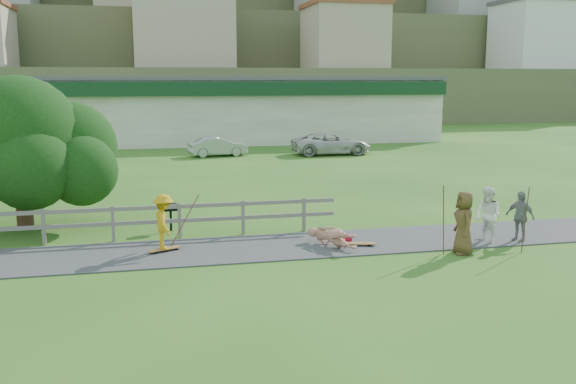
% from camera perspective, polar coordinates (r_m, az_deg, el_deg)
% --- Properties ---
extents(ground, '(260.00, 260.00, 0.00)m').
position_cam_1_polar(ground, '(17.43, -2.29, -6.31)').
color(ground, '#2A5D1A').
rests_on(ground, ground).
extents(path, '(34.00, 3.00, 0.04)m').
position_cam_1_polar(path, '(18.84, -3.14, -5.00)').
color(path, '#3B3B3D').
rests_on(path, ground).
extents(fence, '(15.05, 0.10, 1.10)m').
position_cam_1_polar(fence, '(20.24, -17.06, -2.33)').
color(fence, '#5F5A54').
rests_on(fence, ground).
extents(strip_mall, '(32.50, 10.75, 5.10)m').
position_cam_1_polar(strip_mall, '(51.92, -5.14, 7.42)').
color(strip_mall, '#B8AEA1').
rests_on(strip_mall, ground).
extents(hillside, '(220.00, 67.00, 47.50)m').
position_cam_1_polar(hillside, '(108.21, -11.65, 14.87)').
color(hillside, '#555F38').
rests_on(hillside, ground).
extents(skater_rider, '(0.70, 1.09, 1.59)m').
position_cam_1_polar(skater_rider, '(18.56, -10.97, -2.93)').
color(skater_rider, gold).
rests_on(skater_rider, ground).
extents(skater_fallen, '(1.76, 1.23, 0.65)m').
position_cam_1_polar(skater_fallen, '(18.91, 3.92, -4.00)').
color(skater_fallen, tan).
rests_on(skater_fallen, ground).
extents(spectator_a, '(0.88, 1.00, 1.73)m').
position_cam_1_polar(spectator_a, '(20.09, 17.36, -2.02)').
color(spectator_a, white).
rests_on(spectator_a, ground).
extents(spectator_b, '(0.77, 0.99, 1.57)m').
position_cam_1_polar(spectator_b, '(20.67, 19.92, -2.06)').
color(spectator_b, gray).
rests_on(spectator_b, ground).
extents(spectator_c, '(0.71, 0.96, 1.80)m').
position_cam_1_polar(spectator_c, '(18.75, 15.37, -2.65)').
color(spectator_c, brown).
rests_on(spectator_c, ground).
extents(car_silver, '(3.89, 1.85, 1.23)m').
position_cam_1_polar(car_silver, '(41.44, -6.28, 4.03)').
color(car_silver, '#A0A4A8').
rests_on(car_silver, ground).
extents(car_white, '(5.19, 2.46, 1.43)m').
position_cam_1_polar(car_white, '(42.16, 3.87, 4.31)').
color(car_white, beige).
rests_on(car_white, ground).
extents(tree, '(6.40, 6.40, 4.18)m').
position_cam_1_polar(tree, '(22.82, -22.62, 2.19)').
color(tree, black).
rests_on(tree, ground).
extents(bbq, '(0.45, 0.36, 0.89)m').
position_cam_1_polar(bbq, '(21.27, -10.38, -2.23)').
color(bbq, black).
rests_on(bbq, ground).
extents(longboard_rider, '(0.99, 0.64, 0.11)m').
position_cam_1_polar(longboard_rider, '(18.74, -10.90, -5.14)').
color(longboard_rider, brown).
rests_on(longboard_rider, ground).
extents(longboard_fallen, '(1.02, 0.50, 0.11)m').
position_cam_1_polar(longboard_fallen, '(19.13, 6.29, -4.70)').
color(longboard_fallen, brown).
rests_on(longboard_fallen, ground).
extents(helmet, '(0.30, 0.30, 0.30)m').
position_cam_1_polar(helmet, '(19.46, 5.31, -4.14)').
color(helmet, '#A60C24').
rests_on(helmet, ground).
extents(pole_rider, '(0.03, 0.03, 1.80)m').
position_cam_1_polar(pole_rider, '(18.96, -9.21, -2.28)').
color(pole_rider, '#553222').
rests_on(pole_rider, ground).
extents(pole_spec_left, '(0.03, 0.03, 1.99)m').
position_cam_1_polar(pole_spec_left, '(18.53, 13.66, -2.43)').
color(pole_spec_left, '#553222').
rests_on(pole_spec_left, ground).
extents(pole_spec_right, '(0.03, 0.03, 1.89)m').
position_cam_1_polar(pole_spec_right, '(19.41, 20.35, -2.36)').
color(pole_spec_right, '#553222').
rests_on(pole_spec_right, ground).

